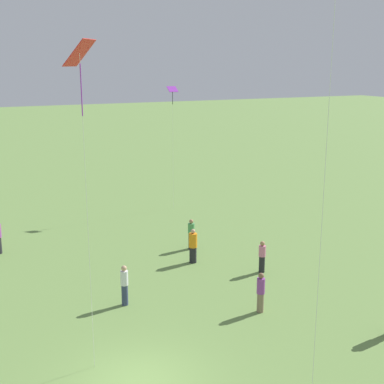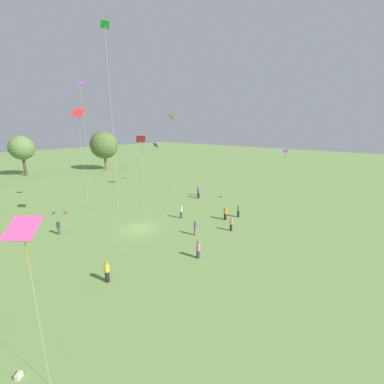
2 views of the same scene
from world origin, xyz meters
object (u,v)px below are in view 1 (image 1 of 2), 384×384
object	(u,v)px
person_7	(262,257)
kite_2	(173,96)
person_4	(124,285)
person_5	(261,292)
person_1	(191,234)
person_3	(193,246)
kite_4	(80,64)

from	to	relation	value
person_7	kite_2	xyz separation A→B (m)	(13.18, -0.91, 7.21)
person_4	person_5	world-z (taller)	person_4
person_1	person_3	distance (m)	2.14
person_1	kite_2	distance (m)	11.42
kite_2	person_1	bearing A→B (deg)	-60.89
person_1	person_4	xyz separation A→B (m)	(-5.28, 5.70, 0.06)
person_4	kite_2	bearing A→B (deg)	-112.22
person_3	kite_4	world-z (taller)	kite_4
kite_2	person_3	bearing A→B (deg)	-62.06
person_5	kite_4	bearing A→B (deg)	-61.35
kite_2	person_4	bearing A→B (deg)	-74.95
person_3	person_5	size ratio (longest dim) A/B	1.05
person_1	person_5	distance (m)	8.41
person_1	person_5	world-z (taller)	person_5
person_7	kite_4	size ratio (longest dim) A/B	0.15
person_4	person_5	size ratio (longest dim) A/B	1.03
person_3	kite_4	xyz separation A→B (m)	(-7.49, 7.38, 9.29)
person_1	person_4	size ratio (longest dim) A/B	0.95
person_3	person_4	world-z (taller)	person_3
person_1	person_3	size ratio (longest dim) A/B	0.94
person_5	kite_2	xyz separation A→B (m)	(16.88, -3.36, 7.14)
person_4	kite_4	world-z (taller)	kite_4
person_3	person_5	distance (m)	6.41
kite_2	person_5	bearing A→B (deg)	-55.14
person_1	person_4	bearing A→B (deg)	134.43
person_4	person_7	distance (m)	7.42
person_1	person_4	world-z (taller)	person_4
person_4	person_3	bearing A→B (deg)	-136.90
person_4	person_5	xyz separation A→B (m)	(-3.10, -4.94, -0.04)
person_3	person_7	xyz separation A→B (m)	(-2.71, -2.53, -0.08)
person_4	person_7	world-z (taller)	person_4
person_3	person_5	world-z (taller)	person_3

